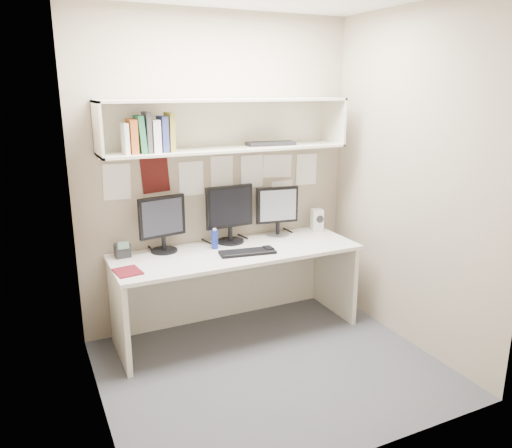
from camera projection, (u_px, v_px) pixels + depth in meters
name	position (u px, v px, depth m)	size (l,w,h in m)	color
floor	(272.00, 369.00, 3.68)	(2.40, 2.00, 0.01)	#404045
wall_back	(219.00, 174.00, 4.21)	(2.40, 0.02, 2.60)	gray
wall_front	(367.00, 235.00, 2.46)	(2.40, 0.02, 2.60)	gray
wall_left	(87.00, 216.00, 2.84)	(0.02, 2.00, 2.60)	gray
wall_right	(412.00, 182.00, 3.83)	(0.02, 2.00, 2.60)	gray
desk	(237.00, 291.00, 4.15)	(2.00, 0.70, 0.73)	silver
overhead_hutch	(225.00, 124.00, 3.97)	(2.00, 0.38, 0.40)	beige
pinned_papers	(220.00, 180.00, 4.21)	(1.92, 0.01, 0.48)	white
monitor_left	(162.00, 222.00, 3.95)	(0.39, 0.21, 0.45)	black
monitor_center	(230.00, 212.00, 4.19)	(0.42, 0.23, 0.49)	black
monitor_right	(277.00, 209.00, 4.38)	(0.38, 0.21, 0.44)	#A5A5AA
keyboard	(247.00, 252.00, 3.96)	(0.44, 0.16, 0.02)	black
mouse	(268.00, 249.00, 4.03)	(0.06, 0.10, 0.03)	black
speaker	(317.00, 220.00, 4.58)	(0.12, 0.12, 0.20)	beige
blue_bottle	(215.00, 239.00, 4.06)	(0.05, 0.05, 0.17)	navy
maroon_notebook	(128.00, 272.00, 3.56)	(0.17, 0.21, 0.01)	#590F18
desk_phone	(123.00, 250.00, 3.87)	(0.12, 0.11, 0.14)	black
book_stack	(149.00, 135.00, 3.66)	(0.36, 0.18, 0.29)	white
hutch_tray	(271.00, 143.00, 4.14)	(0.40, 0.15, 0.03)	black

